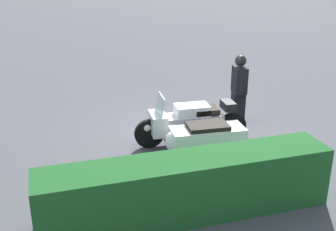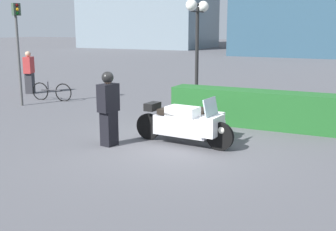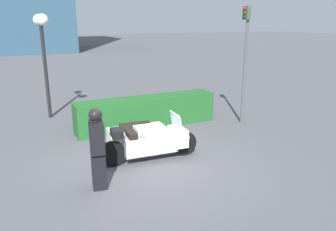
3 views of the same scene
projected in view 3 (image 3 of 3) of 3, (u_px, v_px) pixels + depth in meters
The scene contains 6 objects.
ground_plane at pixel (149, 166), 7.84m from camera, with size 160.00×160.00×0.00m, color #4C4C51.
police_motorcycle at pixel (147, 138), 8.36m from camera, with size 2.50×1.48×1.15m.
officer_rider at pixel (97, 147), 6.57m from camera, with size 0.36×0.51×1.70m.
hedge_bush_curbside at pixel (147, 112), 10.63m from camera, with size 4.62×0.79×0.99m, color #1E5623.
twin_lamp_post at pixel (42, 36), 10.99m from camera, with size 0.38×1.46×3.56m.
traffic_light_near at pixel (245, 50), 10.48m from camera, with size 0.23×0.27×3.78m.
Camera 3 is at (-2.79, -6.65, 3.34)m, focal length 35.00 mm.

